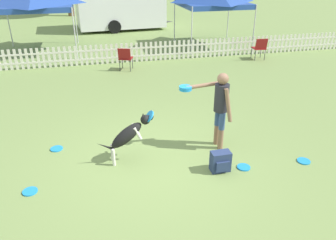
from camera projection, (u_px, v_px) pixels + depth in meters
The scene contains 12 objects.
ground_plane at pixel (158, 160), 6.35m from camera, with size 240.00×240.00×0.00m, color olive.
handler_person at pixel (219, 102), 6.40m from camera, with size 0.97×0.61×1.58m.
leaping_dog at pixel (129, 134), 6.09m from camera, with size 1.10×0.30×0.99m.
frisbee_near_handler at pixel (304, 161), 6.29m from camera, with size 0.25×0.25×0.02m.
frisbee_near_dog at pixel (30, 191), 5.46m from camera, with size 0.25×0.25×0.02m.
frisbee_midfield at pixel (244, 167), 6.10m from camera, with size 0.25×0.25×0.02m.
frisbee_far_scatter at pixel (57, 149), 6.70m from camera, with size 0.25×0.25×0.02m.
backpack_on_grass at pixel (221, 162), 5.95m from camera, with size 0.36×0.25×0.39m.
picket_fence at pixel (119, 53), 12.24m from camera, with size 23.81×0.04×0.73m.
folding_chair_blue_left at pixel (260, 47), 12.57m from camera, with size 0.50×0.52×0.84m.
folding_chair_center at pixel (125, 57), 11.32m from camera, with size 0.57×0.58×0.81m.
equipment_trailer at pixel (120, 4), 18.06m from camera, with size 5.54×2.74×2.50m.
Camera 1 is at (-1.08, -5.27, 3.48)m, focal length 35.00 mm.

